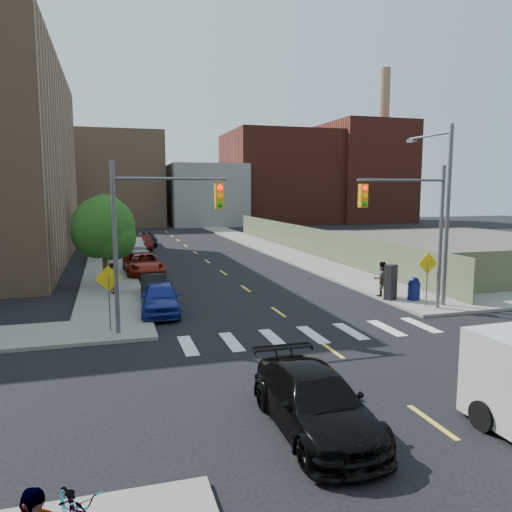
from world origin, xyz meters
TOP-DOWN VIEW (x-y plane):
  - ground at (0.00, 0.00)m, footprint 160.00×160.00m
  - sidewalk_nw at (-7.75, 41.50)m, footprint 3.50×73.00m
  - sidewalk_ne at (7.75, 41.50)m, footprint 3.50×73.00m
  - fence_north at (9.60, 28.00)m, footprint 0.12×44.00m
  - gravel_lot at (28.00, 30.00)m, footprint 36.00×42.00m
  - bg_bldg_west at (-22.00, 70.00)m, footprint 14.00×18.00m
  - bg_bldg_midwest at (-6.00, 72.00)m, footprint 14.00×16.00m
  - bg_bldg_center at (8.00, 70.00)m, footprint 12.00×16.00m
  - bg_bldg_east at (22.00, 72.00)m, footprint 18.00×18.00m
  - bg_bldg_fareast at (38.00, 70.00)m, footprint 14.00×16.00m
  - smokestack at (42.00, 70.00)m, footprint 1.80×1.80m
  - signal_nw at (-5.98, 6.00)m, footprint 4.59×0.30m
  - signal_ne at (5.98, 6.00)m, footprint 4.59×0.30m
  - streetlight_ne at (8.20, 6.90)m, footprint 0.25×3.70m
  - warn_sign_nw at (-7.80, 6.50)m, footprint 1.06×0.06m
  - warn_sign_ne at (7.20, 6.50)m, footprint 1.06×0.06m
  - warn_sign_midwest at (-7.80, 20.00)m, footprint 1.06×0.06m
  - tree_west_near at (-8.00, 16.05)m, footprint 3.66×3.64m
  - tree_west_far at (-8.00, 31.05)m, footprint 3.66×3.64m
  - parked_car_blue at (-5.50, 9.33)m, footprint 2.10×4.55m
  - parked_car_black at (-5.50, 13.02)m, footprint 1.53×3.89m
  - parked_car_red at (-5.50, 20.84)m, footprint 2.75×5.50m
  - parked_car_silver at (-5.50, 24.34)m, footprint 2.23×4.85m
  - parked_car_white at (-5.33, 34.28)m, footprint 2.06×4.56m
  - parked_car_maroon at (-4.56, 35.90)m, footprint 1.82×4.55m
  - parked_car_grey at (-4.20, 39.22)m, footprint 2.50×5.36m
  - black_sedan at (-3.04, -3.55)m, footprint 2.07×5.08m
  - mailbox at (7.41, 7.86)m, footprint 0.53×0.42m
  - payphone at (6.30, 8.31)m, footprint 0.68×0.62m
  - pedestrian_west at (-7.60, 13.94)m, footprint 0.64×0.75m
  - pedestrian_east at (6.30, 9.24)m, footprint 0.99×0.81m
  - bicycle at (-8.39, -6.00)m, footprint 1.13×1.66m

SIDE VIEW (x-z plane):
  - ground at x=0.00m, z-range 0.00..0.00m
  - gravel_lot at x=28.00m, z-range 0.00..0.06m
  - sidewalk_nw at x=-7.75m, z-range 0.00..0.15m
  - sidewalk_ne at x=7.75m, z-range 0.00..0.15m
  - bicycle at x=-8.39m, z-range 0.15..0.97m
  - parked_car_black at x=-5.50m, z-range 0.00..1.26m
  - parked_car_silver at x=-5.50m, z-range 0.00..1.37m
  - parked_car_maroon at x=-4.56m, z-range 0.00..1.47m
  - black_sedan at x=-3.04m, z-range 0.00..1.47m
  - mailbox at x=7.41m, z-range 0.13..1.34m
  - parked_car_grey at x=-4.20m, z-range 0.00..1.48m
  - parked_car_red at x=-5.50m, z-range 0.00..1.50m
  - parked_car_blue at x=-5.50m, z-range 0.00..1.51m
  - parked_car_white at x=-5.33m, z-range 0.00..1.52m
  - pedestrian_west at x=-7.60m, z-range 0.15..1.88m
  - payphone at x=6.30m, z-range 0.15..2.00m
  - pedestrian_east at x=6.30m, z-range 0.15..2.03m
  - fence_north at x=9.60m, z-range 0.00..2.50m
  - warn_sign_nw at x=-7.80m, z-range 0.58..3.41m
  - warn_sign_ne at x=7.20m, z-range 0.58..3.41m
  - warn_sign_midwest at x=-7.80m, z-range 0.58..3.41m
  - tree_west_near at x=-8.00m, z-range 0.72..6.24m
  - tree_west_far at x=-8.00m, z-range 0.72..6.24m
  - signal_nw at x=-5.98m, z-range 1.03..8.03m
  - signal_ne at x=5.98m, z-range 1.03..8.03m
  - bg_bldg_center at x=8.00m, z-range 0.00..10.00m
  - streetlight_ne at x=8.20m, z-range 0.72..9.72m
  - bg_bldg_west at x=-22.00m, z-range 0.00..12.00m
  - bg_bldg_midwest at x=-6.00m, z-range 0.00..15.00m
  - bg_bldg_east at x=22.00m, z-range 0.00..16.00m
  - bg_bldg_fareast at x=38.00m, z-range 0.00..18.00m
  - smokestack at x=42.00m, z-range 0.00..28.00m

